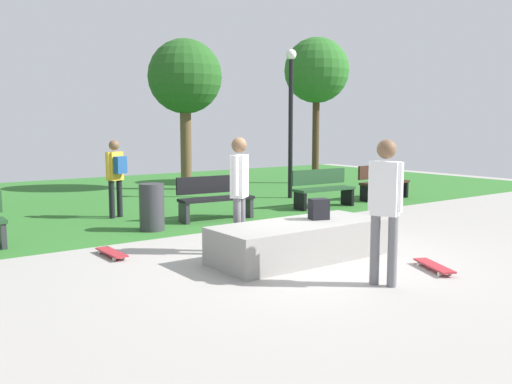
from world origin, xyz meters
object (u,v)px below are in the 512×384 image
at_px(park_bench_far_left, 215,197).
at_px(pedestrian_with_backpack, 116,172).
at_px(skater_performing_trick, 385,200).
at_px(park_bench_near_lamppost, 323,188).
at_px(trash_bin, 152,207).
at_px(backpack_on_ledge, 319,209).
at_px(skateboard_by_ledge, 434,266).
at_px(skateboard_spare, 112,252).
at_px(concrete_ledge, 299,241).
at_px(tree_leaning_ash, 317,71).
at_px(tree_slender_maple, 185,78).
at_px(skater_watching, 239,185).
at_px(lamp_post, 291,108).
at_px(park_bench_far_right, 383,181).

distance_m(park_bench_far_left, pedestrian_with_backpack, 2.19).
height_order(skater_performing_trick, park_bench_near_lamppost, skater_performing_trick).
bearing_deg(trash_bin, backpack_on_ledge, -69.09).
bearing_deg(park_bench_near_lamppost, skateboard_by_ledge, -117.69).
distance_m(park_bench_far_left, park_bench_near_lamppost, 2.99).
height_order(backpack_on_ledge, skateboard_spare, backpack_on_ledge).
bearing_deg(skateboard_spare, concrete_ledge, -38.88).
bearing_deg(backpack_on_ledge, tree_leaning_ash, 65.08).
bearing_deg(park_bench_near_lamppost, tree_slender_maple, 99.08).
height_order(skateboard_spare, pedestrian_with_backpack, pedestrian_with_backpack).
distance_m(skater_watching, lamp_post, 6.67).
bearing_deg(skater_watching, park_bench_far_right, 23.57).
relative_size(park_bench_near_lamppost, trash_bin, 1.82).
xyz_separation_m(concrete_ledge, park_bench_far_right, (6.09, 3.71, 0.21)).
height_order(concrete_ledge, lamp_post, lamp_post).
distance_m(park_bench_near_lamppost, park_bench_far_right, 2.31).
bearing_deg(lamp_post, tree_slender_maple, 110.50).
height_order(park_bench_far_right, tree_slender_maple, tree_slender_maple).
distance_m(backpack_on_ledge, skateboard_by_ledge, 1.88).
height_order(skater_watching, lamp_post, lamp_post).
relative_size(skater_performing_trick, park_bench_near_lamppost, 1.12).
xyz_separation_m(skater_performing_trick, trash_bin, (-0.77, 4.96, -0.63)).
bearing_deg(pedestrian_with_backpack, park_bench_far_right, -11.08).
distance_m(skateboard_by_ledge, park_bench_far_left, 5.24).
bearing_deg(concrete_ledge, skateboard_by_ledge, -55.96).
bearing_deg(tree_slender_maple, park_bench_far_left, -112.76).
bearing_deg(backpack_on_ledge, park_bench_far_right, 49.83).
relative_size(backpack_on_ledge, park_bench_far_right, 0.20).
bearing_deg(skater_performing_trick, park_bench_far_right, 41.22).
height_order(concrete_ledge, trash_bin, trash_bin).
bearing_deg(park_bench_far_left, skateboard_by_ledge, -86.86).
relative_size(skateboard_by_ledge, pedestrian_with_backpack, 0.49).
height_order(park_bench_near_lamppost, pedestrian_with_backpack, pedestrian_with_backpack).
bearing_deg(park_bench_far_left, backpack_on_ledge, -95.57).
height_order(skater_performing_trick, skateboard_by_ledge, skater_performing_trick).
height_order(park_bench_near_lamppost, lamp_post, lamp_post).
bearing_deg(tree_slender_maple, skater_performing_trick, -105.97).
distance_m(skateboard_by_ledge, pedestrian_with_backpack, 6.97).
distance_m(skater_performing_trick, tree_leaning_ash, 12.22).
xyz_separation_m(concrete_ledge, park_bench_near_lamppost, (3.78, 3.57, 0.21)).
relative_size(skateboard_spare, lamp_post, 0.20).
relative_size(concrete_ledge, park_bench_near_lamppost, 1.65).
distance_m(park_bench_near_lamppost, lamp_post, 2.67).
distance_m(skateboard_spare, park_bench_near_lamppost, 6.26).
height_order(skateboard_by_ledge, skateboard_spare, same).
relative_size(backpack_on_ledge, tree_leaning_ash, 0.07).
bearing_deg(tree_slender_maple, lamp_post, -69.50).
relative_size(skateboard_spare, park_bench_far_right, 0.50).
height_order(tree_leaning_ash, pedestrian_with_backpack, tree_leaning_ash).
xyz_separation_m(skater_performing_trick, park_bench_far_right, (6.12, 5.36, -0.59)).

